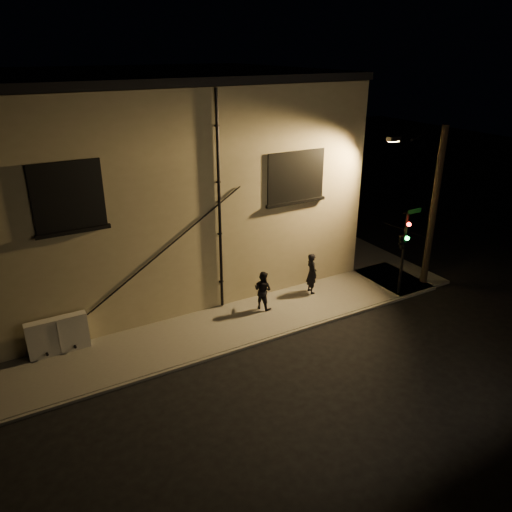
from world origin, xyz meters
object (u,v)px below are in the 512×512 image
pedestrian_a (312,273)px  pedestrian_b (263,290)px  traffic_signal (403,240)px  streetlamp_pole (431,204)px  utility_cabinet (58,335)px

pedestrian_a → pedestrian_b: bearing=102.1°
pedestrian_a → traffic_signal: size_ratio=0.48×
pedestrian_a → streetlamp_pole: bearing=-99.5°
utility_cabinet → traffic_signal: (13.02, -2.51, 1.81)m
traffic_signal → streetlamp_pole: size_ratio=0.53×
utility_cabinet → pedestrian_b: bearing=-5.4°
utility_cabinet → pedestrian_a: (10.03, -0.53, 0.23)m
utility_cabinet → streetlamp_pole: (14.88, -2.05, 2.92)m
streetlamp_pole → traffic_signal: bearing=-166.1°
pedestrian_b → streetlamp_pole: bearing=-127.1°
utility_cabinet → pedestrian_a: pedestrian_a is taller
utility_cabinet → streetlamp_pole: 15.31m
pedestrian_b → streetlamp_pole: streetlamp_pole is taller
pedestrian_b → streetlamp_pole: size_ratio=0.23×
utility_cabinet → pedestrian_a: bearing=-3.0°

